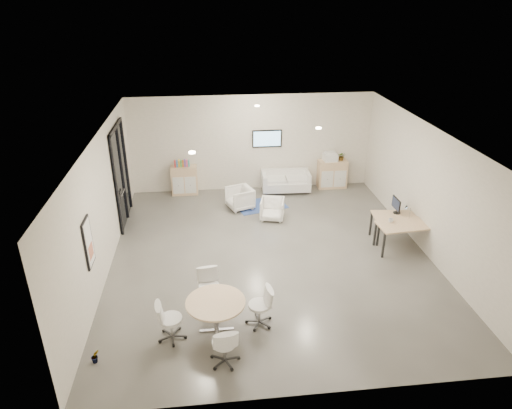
{
  "coord_description": "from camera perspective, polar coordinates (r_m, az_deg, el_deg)",
  "views": [
    {
      "loc": [
        -1.5,
        -9.96,
        6.16
      ],
      "look_at": [
        -0.33,
        0.4,
        1.28
      ],
      "focal_mm": 32.0,
      "sensor_mm": 36.0,
      "label": 1
    }
  ],
  "objects": [
    {
      "name": "meeting_chairs",
      "position": [
        9.24,
        -5.01,
        -13.48
      ],
      "size": [
        2.39,
        2.39,
        0.82
      ],
      "color": "white",
      "rests_on": "room_shell"
    },
    {
      "name": "plant_cabinet",
      "position": [
        15.74,
        10.67,
        5.84
      ],
      "size": [
        0.36,
        0.38,
        0.23
      ],
      "primitive_type": "imported",
      "rotation": [
        0.0,
        0.0,
        -0.42
      ],
      "color": "#3F7F3F",
      "rests_on": "sideboard_right"
    },
    {
      "name": "desk_front",
      "position": [
        12.34,
        18.2,
        -2.68
      ],
      "size": [
        1.49,
        0.84,
        0.75
      ],
      "rotation": [
        0.0,
        0.0,
        0.09
      ],
      "color": "tan",
      "rests_on": "room_shell"
    },
    {
      "name": "sideboard_right",
      "position": [
        15.86,
        9.48,
        3.78
      ],
      "size": [
        0.97,
        0.47,
        0.97
      ],
      "color": "tan",
      "rests_on": "room_shell"
    },
    {
      "name": "printer",
      "position": [
        15.62,
        9.26,
        5.93
      ],
      "size": [
        0.46,
        0.39,
        0.31
      ],
      "rotation": [
        0.0,
        0.0,
        0.06
      ],
      "color": "white",
      "rests_on": "sideboard_right"
    },
    {
      "name": "round_table",
      "position": [
        9.11,
        -5.07,
        -12.4
      ],
      "size": [
        1.17,
        1.17,
        0.71
      ],
      "color": "tan",
      "rests_on": "room_shell"
    },
    {
      "name": "room_shell",
      "position": [
        11.05,
        1.91,
        0.72
      ],
      "size": [
        9.6,
        10.6,
        4.8
      ],
      "color": "#4E4C47",
      "rests_on": "ground"
    },
    {
      "name": "glass_door",
      "position": [
        13.53,
        -16.54,
        3.89
      ],
      "size": [
        0.09,
        1.9,
        2.85
      ],
      "color": "black",
      "rests_on": "room_shell"
    },
    {
      "name": "desk_rear",
      "position": [
        12.84,
        17.38,
        -1.61
      ],
      "size": [
        1.43,
        0.82,
        0.71
      ],
      "rotation": [
        0.0,
        0.0,
        -0.1
      ],
      "color": "tan",
      "rests_on": "room_shell"
    },
    {
      "name": "cup",
      "position": [
        12.26,
        16.52,
        -1.88
      ],
      "size": [
        0.15,
        0.14,
        0.13
      ],
      "primitive_type": "imported",
      "rotation": [
        0.0,
        0.0,
        0.34
      ],
      "color": "white",
      "rests_on": "desk_front"
    },
    {
      "name": "artwork",
      "position": [
        9.86,
        -20.22,
        -4.51
      ],
      "size": [
        0.05,
        0.54,
        1.04
      ],
      "color": "black",
      "rests_on": "room_shell"
    },
    {
      "name": "monitor",
      "position": [
        12.81,
        17.14,
        -0.08
      ],
      "size": [
        0.2,
        0.5,
        0.44
      ],
      "color": "black",
      "rests_on": "desk_rear"
    },
    {
      "name": "armchair_right",
      "position": [
        13.48,
        2.05,
        -0.47
      ],
      "size": [
        0.8,
        0.77,
        0.69
      ],
      "primitive_type": "imported",
      "rotation": [
        0.0,
        0.0,
        -0.24
      ],
      "color": "silver",
      "rests_on": "room_shell"
    },
    {
      "name": "blue_rug",
      "position": [
        14.47,
        0.61,
        -0.08
      ],
      "size": [
        1.73,
        1.37,
        0.01
      ],
      "primitive_type": "cube",
      "rotation": [
        0.0,
        0.0,
        0.26
      ],
      "color": "#2E468F",
      "rests_on": "room_shell"
    },
    {
      "name": "plant_floor",
      "position": [
        9.27,
        -19.4,
        -17.79
      ],
      "size": [
        0.25,
        0.32,
        0.12
      ],
      "primitive_type": "imported",
      "rotation": [
        0.0,
        0.0,
        0.41
      ],
      "color": "#3F7F3F",
      "rests_on": "room_shell"
    },
    {
      "name": "loveseat",
      "position": [
        15.43,
        3.72,
        2.84
      ],
      "size": [
        1.64,
        0.87,
        0.6
      ],
      "rotation": [
        0.0,
        0.0,
        -0.04
      ],
      "color": "silver",
      "rests_on": "room_shell"
    },
    {
      "name": "armchair_left",
      "position": [
        14.14,
        -2.05,
        0.94
      ],
      "size": [
        0.88,
        0.91,
        0.75
      ],
      "primitive_type": "imported",
      "rotation": [
        0.0,
        0.0,
        -1.23
      ],
      "color": "silver",
      "rests_on": "room_shell"
    },
    {
      "name": "sideboard_left",
      "position": [
        15.32,
        -8.93,
        3.02
      ],
      "size": [
        0.85,
        0.44,
        0.96
      ],
      "color": "tan",
      "rests_on": "room_shell"
    },
    {
      "name": "books",
      "position": [
        15.12,
        -9.24,
        5.1
      ],
      "size": [
        0.49,
        0.14,
        0.22
      ],
      "color": "red",
      "rests_on": "sideboard_left"
    },
    {
      "name": "ceiling_spots",
      "position": [
        11.27,
        0.39,
        9.77
      ],
      "size": [
        3.14,
        4.14,
        0.03
      ],
      "color": "#FFEAC6",
      "rests_on": "room_shell"
    },
    {
      "name": "wall_tv",
      "position": [
        15.21,
        1.38,
        8.24
      ],
      "size": [
        0.98,
        0.06,
        0.58
      ],
      "color": "black",
      "rests_on": "room_shell"
    }
  ]
}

